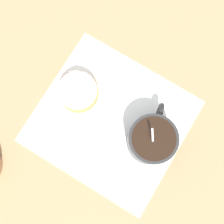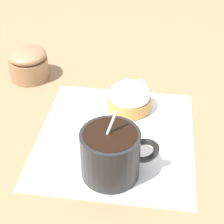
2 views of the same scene
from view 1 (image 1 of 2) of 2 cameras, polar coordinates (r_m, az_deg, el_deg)
name	(u,v)px [view 1 (image 1 of 2)]	position (r m, az deg, el deg)	size (l,w,h in m)	color
ground_plane	(111,121)	(0.60, -0.22, -1.64)	(3.00, 3.00, 0.00)	#93704C
paper_napkin	(111,121)	(0.60, -0.22, -1.62)	(0.29, 0.27, 0.00)	white
coffee_cup	(152,139)	(0.56, 7.28, -5.00)	(0.09, 0.11, 0.11)	black
frosted_pastry	(78,91)	(0.59, -6.30, 3.87)	(0.08, 0.08, 0.05)	#C18442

